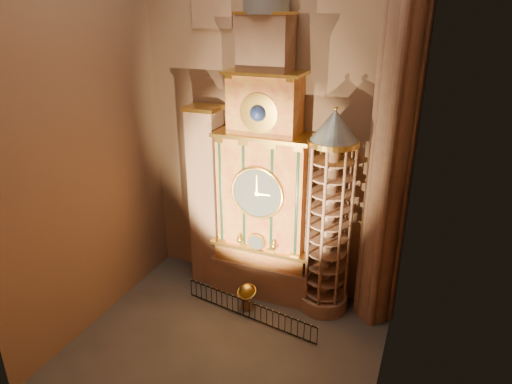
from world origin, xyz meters
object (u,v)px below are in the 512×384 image
at_px(astronomical_clock, 264,180).
at_px(celestial_globe, 247,294).
at_px(portrait_tower, 207,197).
at_px(stair_turret, 328,218).
at_px(iron_railing, 249,310).

relative_size(astronomical_clock, celestial_globe, 11.14).
relative_size(portrait_tower, stair_turret, 0.94).
bearing_deg(iron_railing, celestial_globe, 121.55).
height_order(portrait_tower, celestial_globe, portrait_tower).
bearing_deg(iron_railing, stair_turret, 37.44).
xyz_separation_m(portrait_tower, celestial_globe, (3.21, -2.01, -4.25)).
bearing_deg(celestial_globe, astronomical_clock, 84.68).
bearing_deg(portrait_tower, celestial_globe, -31.99).
distance_m(astronomical_clock, celestial_globe, 6.11).
relative_size(astronomical_clock, portrait_tower, 1.64).
height_order(stair_turret, iron_railing, stair_turret).
distance_m(portrait_tower, stair_turret, 6.91).
relative_size(astronomical_clock, iron_railing, 2.23).
bearing_deg(astronomical_clock, portrait_tower, 179.71).
height_order(astronomical_clock, stair_turret, astronomical_clock).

